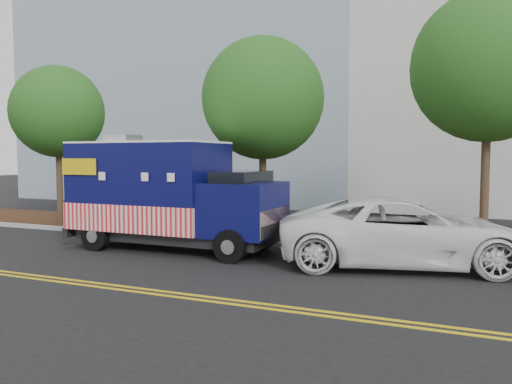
% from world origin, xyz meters
% --- Properties ---
extents(ground, '(120.00, 120.00, 0.00)m').
position_xyz_m(ground, '(0.00, 0.00, 0.00)').
color(ground, black).
rests_on(ground, ground).
extents(curb, '(120.00, 0.18, 0.15)m').
position_xyz_m(curb, '(0.00, 1.40, 0.07)').
color(curb, '#9E9E99').
rests_on(curb, ground).
extents(mulch_strip, '(120.00, 4.00, 0.15)m').
position_xyz_m(mulch_strip, '(0.00, 3.50, 0.07)').
color(mulch_strip, '#321C0D').
rests_on(mulch_strip, ground).
extents(centerline_near, '(120.00, 0.10, 0.01)m').
position_xyz_m(centerline_near, '(0.00, -4.45, 0.01)').
color(centerline_near, gold).
rests_on(centerline_near, ground).
extents(centerline_far, '(120.00, 0.10, 0.01)m').
position_xyz_m(centerline_far, '(0.00, -4.70, 0.01)').
color(centerline_far, gold).
rests_on(centerline_far, ground).
extents(tree_a, '(3.76, 3.76, 6.57)m').
position_xyz_m(tree_a, '(-7.97, 2.65, 4.68)').
color(tree_a, '#38281C').
rests_on(tree_a, ground).
extents(tree_b, '(4.25, 4.25, 6.98)m').
position_xyz_m(tree_b, '(1.01, 3.04, 4.85)').
color(tree_b, '#38281C').
rests_on(tree_b, ground).
extents(tree_c, '(4.59, 4.59, 7.86)m').
position_xyz_m(tree_c, '(8.13, 3.58, 5.55)').
color(tree_c, '#38281C').
rests_on(tree_c, ground).
extents(sign_post, '(0.06, 0.06, 2.40)m').
position_xyz_m(sign_post, '(-2.59, 1.74, 1.20)').
color(sign_post, '#473828').
rests_on(sign_post, ground).
extents(food_truck, '(6.71, 2.60, 3.52)m').
position_xyz_m(food_truck, '(-0.87, -0.22, 1.59)').
color(food_truck, black).
rests_on(food_truck, ground).
extents(white_car, '(6.94, 4.41, 1.78)m').
position_xyz_m(white_car, '(6.20, 0.10, 0.89)').
color(white_car, white).
rests_on(white_car, ground).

